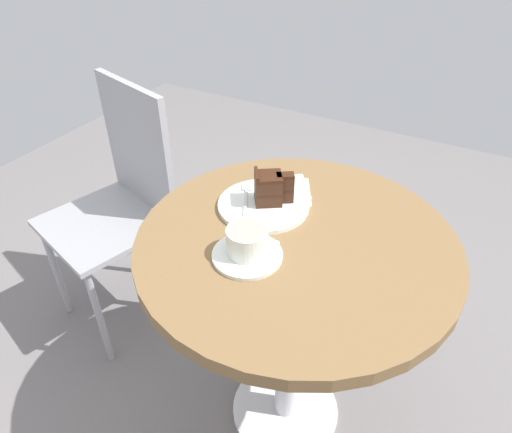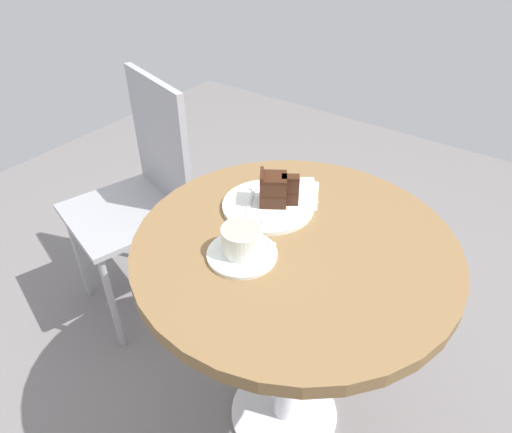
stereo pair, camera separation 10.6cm
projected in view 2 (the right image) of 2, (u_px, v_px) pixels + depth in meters
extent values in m
cube|color=slate|center=(284.00, 414.00, 1.49)|extent=(4.40, 4.40, 0.01)
cylinder|color=brown|center=(295.00, 247.00, 1.07)|extent=(0.76, 0.76, 0.03)
cylinder|color=silver|center=(288.00, 344.00, 1.28)|extent=(0.07, 0.07, 0.68)
cylinder|color=silver|center=(284.00, 412.00, 1.48)|extent=(0.34, 0.34, 0.02)
cylinder|color=silver|center=(242.00, 254.00, 1.01)|extent=(0.16, 0.16, 0.01)
cylinder|color=silver|center=(242.00, 240.00, 1.00)|extent=(0.09, 0.09, 0.06)
cylinder|color=#D6B789|center=(242.00, 229.00, 0.98)|extent=(0.08, 0.08, 0.00)
torus|color=silver|center=(256.00, 228.00, 1.03)|extent=(0.05, 0.01, 0.05)
cube|color=silver|center=(250.00, 239.00, 1.04)|extent=(0.03, 0.09, 0.00)
ellipsoid|color=silver|center=(272.00, 245.00, 1.03)|extent=(0.02, 0.02, 0.00)
cylinder|color=silver|center=(268.00, 206.00, 1.16)|extent=(0.23, 0.23, 0.01)
cube|color=#422619|center=(273.00, 198.00, 1.15)|extent=(0.09, 0.09, 0.03)
cube|color=#422619|center=(290.00, 198.00, 1.15)|extent=(0.05, 0.05, 0.03)
cube|color=#381C0F|center=(273.00, 191.00, 1.14)|extent=(0.09, 0.09, 0.01)
cube|color=#381C0F|center=(290.00, 191.00, 1.14)|extent=(0.05, 0.05, 0.01)
cube|color=#422619|center=(273.00, 184.00, 1.13)|extent=(0.09, 0.09, 0.03)
cube|color=#422619|center=(290.00, 185.00, 1.13)|extent=(0.05, 0.05, 0.03)
cube|color=#381C0F|center=(274.00, 177.00, 1.12)|extent=(0.09, 0.09, 0.01)
cube|color=#381C0F|center=(291.00, 178.00, 1.11)|extent=(0.05, 0.05, 0.01)
cube|color=#381C0F|center=(262.00, 188.00, 1.14)|extent=(0.06, 0.04, 0.09)
cube|color=silver|center=(250.00, 201.00, 1.16)|extent=(0.10, 0.06, 0.00)
cube|color=silver|center=(255.00, 186.00, 1.22)|extent=(0.04, 0.04, 0.00)
cube|color=silver|center=(292.00, 194.00, 1.21)|extent=(0.18, 0.18, 0.00)
cube|color=silver|center=(293.00, 190.00, 1.22)|extent=(0.17, 0.17, 0.00)
cylinder|color=#9E9EA3|center=(79.00, 255.00, 1.79)|extent=(0.02, 0.02, 0.43)
cylinder|color=#9E9EA3|center=(112.00, 304.00, 1.58)|extent=(0.02, 0.02, 0.43)
cylinder|color=#9E9EA3|center=(153.00, 224.00, 1.95)|extent=(0.02, 0.02, 0.43)
cylinder|color=#9E9EA3|center=(192.00, 265.00, 1.74)|extent=(0.02, 0.02, 0.43)
cube|color=#9E9EA3|center=(125.00, 212.00, 1.63)|extent=(0.47, 0.47, 0.02)
cube|color=#9E9EA3|center=(160.00, 140.00, 1.58)|extent=(0.13, 0.35, 0.44)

